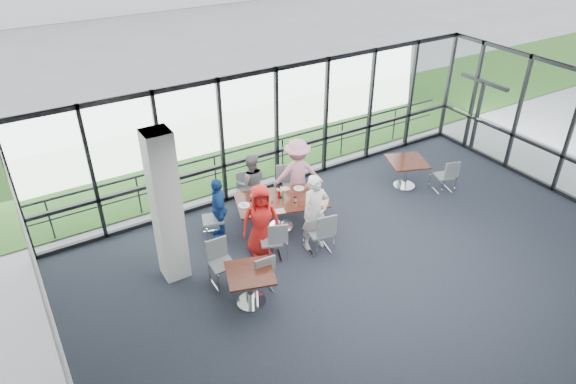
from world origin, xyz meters
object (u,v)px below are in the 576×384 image
diner_near_right (315,213)px  chair_main_fl (249,191)px  diner_far_left (251,184)px  chair_main_fr (293,185)px  chair_main_nl (271,241)px  diner_end (218,208)px  side_table_right (407,164)px  chair_main_end (213,219)px  main_table (281,204)px  chair_spare_r (444,176)px  chair_main_nr (319,232)px  chair_spare_la (260,272)px  structural_column (166,208)px  diner_far_right (297,173)px  side_table_left (250,277)px  diner_near_left (261,221)px  chair_spare_lb (222,264)px

diner_near_right → chair_main_fl: (-0.45, 2.19, -0.44)m
diner_far_left → chair_main_fr: bearing=-168.4°
chair_main_nl → chair_main_fl: (0.56, 2.04, -0.01)m
diner_end → chair_main_fr: 2.20m
side_table_right → chair_main_end: size_ratio=1.29×
main_table → chair_main_nl: bearing=-114.2°
chair_main_fl → chair_spare_r: size_ratio=1.01×
main_table → chair_main_nr: 1.23m
diner_near_right → chair_spare_la: (-1.70, -0.63, -0.43)m
side_table_right → chair_main_nl: chair_main_nl is taller
diner_far_left → chair_main_end: 1.36m
structural_column → chair_main_fr: structural_column is taller
chair_main_fl → side_table_right: bearing=172.1°
chair_main_fl → chair_main_fr: 1.07m
structural_column → chair_spare_r: structural_column is taller
diner_far_right → chair_main_fr: (-0.04, 0.15, -0.40)m
chair_main_fr → diner_end: bearing=35.7°
chair_main_end → chair_spare_r: size_ratio=1.09×
chair_main_end → side_table_right: bearing=102.1°
structural_column → side_table_left: structural_column is taller
diner_far_right → main_table: bearing=55.1°
diner_near_right → chair_main_nr: size_ratio=1.84×
diner_near_left → diner_end: diner_near_left is taller
chair_spare_r → diner_end: bearing=-174.2°
side_table_left → diner_near_left: 1.58m
chair_main_nr → chair_spare_la: (-1.70, -0.46, -0.03)m
diner_near_left → diner_far_right: diner_far_right is taller
chair_spare_lb → chair_main_nr: bearing=177.8°
side_table_left → chair_spare_la: bearing=34.0°
diner_near_right → chair_main_nr: 0.43m
diner_near_left → chair_spare_lb: bearing=-138.4°
chair_main_nr → chair_main_fr: chair_main_fr is taller
diner_near_right → chair_spare_la: bearing=-156.2°
main_table → chair_spare_r: bearing=7.4°
diner_near_right → chair_main_nl: (-1.02, 0.15, -0.43)m
side_table_right → diner_far_right: diner_far_right is taller
diner_near_left → diner_far_right: bearing=55.3°
chair_spare_r → side_table_right: bearing=152.9°
chair_spare_la → chair_main_fl: bearing=69.2°
diner_far_right → chair_main_end: 2.36m
chair_main_fl → chair_spare_la: (-1.25, -2.82, 0.01)m
main_table → diner_far_right: bearing=54.3°
main_table → side_table_left: 2.59m
chair_spare_r → chair_main_end: bearing=-174.4°
side_table_right → chair_spare_lb: 5.81m
structural_column → diner_near_left: structural_column is taller
main_table → chair_spare_la: bearing=-114.2°
structural_column → chair_main_end: size_ratio=3.41×
chair_main_end → main_table: bearing=91.1°
diner_far_right → chair_main_nl: 2.24m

